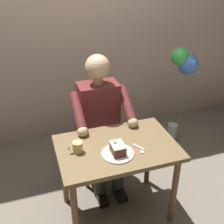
% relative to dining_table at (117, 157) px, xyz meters
% --- Properties ---
extents(ground_plane, '(14.00, 14.00, 0.00)m').
position_rel_dining_table_xyz_m(ground_plane, '(0.00, 0.00, -0.60)').
color(ground_plane, '#6B6254').
extents(cafe_rear_panel, '(6.40, 0.12, 3.00)m').
position_rel_dining_table_xyz_m(cafe_rear_panel, '(0.00, -1.44, 0.90)').
color(cafe_rear_panel, tan).
rests_on(cafe_rear_panel, ground).
extents(dining_table, '(0.93, 0.61, 0.71)m').
position_rel_dining_table_xyz_m(dining_table, '(0.00, 0.00, 0.00)').
color(dining_table, brown).
rests_on(dining_table, ground).
extents(chair, '(0.42, 0.42, 0.90)m').
position_rel_dining_table_xyz_m(chair, '(0.00, -0.62, -0.10)').
color(chair, brown).
rests_on(chair, ground).
extents(seated_person, '(0.53, 0.58, 1.28)m').
position_rel_dining_table_xyz_m(seated_person, '(0.00, -0.45, 0.07)').
color(seated_person, maroon).
rests_on(seated_person, ground).
extents(dessert_plate, '(0.24, 0.24, 0.01)m').
position_rel_dining_table_xyz_m(dessert_plate, '(0.03, 0.10, 0.11)').
color(dessert_plate, silver).
rests_on(dessert_plate, dining_table).
extents(cake_slice, '(0.10, 0.13, 0.10)m').
position_rel_dining_table_xyz_m(cake_slice, '(0.03, 0.10, 0.15)').
color(cake_slice, '#582E24').
rests_on(cake_slice, dessert_plate).
extents(coffee_cup, '(0.11, 0.08, 0.09)m').
position_rel_dining_table_xyz_m(coffee_cup, '(0.31, -0.02, 0.15)').
color(coffee_cup, tan).
rests_on(coffee_cup, dining_table).
extents(dessert_spoon, '(0.07, 0.14, 0.01)m').
position_rel_dining_table_xyz_m(dessert_spoon, '(-0.15, 0.11, 0.11)').
color(dessert_spoon, silver).
rests_on(dessert_spoon, dining_table).
extents(balloon_display, '(0.29, 0.25, 1.15)m').
position_rel_dining_table_xyz_m(balloon_display, '(-1.05, -0.84, 0.27)').
color(balloon_display, '#B2C1C6').
rests_on(balloon_display, ground).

